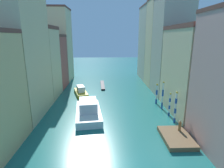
{
  "coord_description": "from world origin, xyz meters",
  "views": [
    {
      "loc": [
        -0.36,
        -14.84,
        12.66
      ],
      "look_at": [
        1.21,
        28.36,
        1.5
      ],
      "focal_mm": 29.42,
      "sensor_mm": 36.0,
      "label": 1
    }
  ],
  "objects_px": {
    "mooring_pole_0": "(176,107)",
    "vaporetto_white": "(88,110)",
    "mooring_pole_3": "(157,93)",
    "motorboat_0": "(81,92)",
    "person_on_dock": "(180,126)",
    "mooring_pole_1": "(170,104)",
    "waterfront_dock": "(176,137)",
    "mooring_pole_2": "(163,95)",
    "gondola_black": "(103,85)"
  },
  "relations": [
    {
      "from": "mooring_pole_0",
      "to": "vaporetto_white",
      "type": "bearing_deg",
      "value": 167.64
    },
    {
      "from": "mooring_pole_3",
      "to": "motorboat_0",
      "type": "height_order",
      "value": "mooring_pole_3"
    },
    {
      "from": "person_on_dock",
      "to": "mooring_pole_1",
      "type": "distance_m",
      "value": 6.01
    },
    {
      "from": "mooring_pole_0",
      "to": "motorboat_0",
      "type": "bearing_deg",
      "value": 137.83
    },
    {
      "from": "vaporetto_white",
      "to": "person_on_dock",
      "type": "bearing_deg",
      "value": -26.6
    },
    {
      "from": "waterfront_dock",
      "to": "mooring_pole_3",
      "type": "height_order",
      "value": "mooring_pole_3"
    },
    {
      "from": "waterfront_dock",
      "to": "vaporetto_white",
      "type": "distance_m",
      "value": 13.99
    },
    {
      "from": "mooring_pole_1",
      "to": "mooring_pole_2",
      "type": "distance_m",
      "value": 3.17
    },
    {
      "from": "mooring_pole_3",
      "to": "person_on_dock",
      "type": "bearing_deg",
      "value": -90.43
    },
    {
      "from": "mooring_pole_2",
      "to": "mooring_pole_3",
      "type": "relative_size",
      "value": 1.27
    },
    {
      "from": "mooring_pole_2",
      "to": "mooring_pole_3",
      "type": "xyz_separation_m",
      "value": [
        -0.32,
        2.67,
        -0.54
      ]
    },
    {
      "from": "waterfront_dock",
      "to": "mooring_pole_1",
      "type": "distance_m",
      "value": 7.53
    },
    {
      "from": "waterfront_dock",
      "to": "motorboat_0",
      "type": "distance_m",
      "value": 23.95
    },
    {
      "from": "vaporetto_white",
      "to": "motorboat_0",
      "type": "xyz_separation_m",
      "value": [
        -2.7,
        11.53,
        -0.26
      ]
    },
    {
      "from": "mooring_pole_3",
      "to": "vaporetto_white",
      "type": "height_order",
      "value": "mooring_pole_3"
    },
    {
      "from": "vaporetto_white",
      "to": "motorboat_0",
      "type": "height_order",
      "value": "vaporetto_white"
    },
    {
      "from": "mooring_pole_0",
      "to": "vaporetto_white",
      "type": "height_order",
      "value": "mooring_pole_0"
    },
    {
      "from": "waterfront_dock",
      "to": "mooring_pole_1",
      "type": "xyz_separation_m",
      "value": [
        1.49,
        7.17,
        1.74
      ]
    },
    {
      "from": "person_on_dock",
      "to": "motorboat_0",
      "type": "relative_size",
      "value": 0.22
    },
    {
      "from": "motorboat_0",
      "to": "gondola_black",
      "type": "bearing_deg",
      "value": 58.04
    },
    {
      "from": "person_on_dock",
      "to": "vaporetto_white",
      "type": "relative_size",
      "value": 0.15
    },
    {
      "from": "person_on_dock",
      "to": "mooring_pole_0",
      "type": "relative_size",
      "value": 0.3
    },
    {
      "from": "waterfront_dock",
      "to": "gondola_black",
      "type": "xyz_separation_m",
      "value": [
        -9.72,
        26.68,
        -0.09
      ]
    },
    {
      "from": "mooring_pole_1",
      "to": "gondola_black",
      "type": "relative_size",
      "value": 0.44
    },
    {
      "from": "mooring_pole_0",
      "to": "mooring_pole_2",
      "type": "bearing_deg",
      "value": 92.1
    },
    {
      "from": "mooring_pole_2",
      "to": "gondola_black",
      "type": "height_order",
      "value": "mooring_pole_2"
    },
    {
      "from": "motorboat_0",
      "to": "mooring_pole_2",
      "type": "bearing_deg",
      "value": -29.24
    },
    {
      "from": "mooring_pole_3",
      "to": "gondola_black",
      "type": "distance_m",
      "value": 17.49
    },
    {
      "from": "waterfront_dock",
      "to": "vaporetto_white",
      "type": "height_order",
      "value": "vaporetto_white"
    },
    {
      "from": "mooring_pole_1",
      "to": "vaporetto_white",
      "type": "distance_m",
      "value": 13.29
    },
    {
      "from": "mooring_pole_1",
      "to": "vaporetto_white",
      "type": "bearing_deg",
      "value": 178.34
    },
    {
      "from": "person_on_dock",
      "to": "mooring_pole_3",
      "type": "xyz_separation_m",
      "value": [
        0.09,
        11.71,
        0.81
      ]
    },
    {
      "from": "mooring_pole_1",
      "to": "mooring_pole_3",
      "type": "height_order",
      "value": "mooring_pole_3"
    },
    {
      "from": "gondola_black",
      "to": "waterfront_dock",
      "type": "bearing_deg",
      "value": -69.99
    },
    {
      "from": "waterfront_dock",
      "to": "gondola_black",
      "type": "distance_m",
      "value": 28.4
    },
    {
      "from": "mooring_pole_1",
      "to": "gondola_black",
      "type": "height_order",
      "value": "mooring_pole_1"
    },
    {
      "from": "waterfront_dock",
      "to": "person_on_dock",
      "type": "xyz_separation_m",
      "value": [
        0.85,
        1.24,
        0.97
      ]
    },
    {
      "from": "waterfront_dock",
      "to": "person_on_dock",
      "type": "distance_m",
      "value": 1.79
    },
    {
      "from": "person_on_dock",
      "to": "vaporetto_white",
      "type": "bearing_deg",
      "value": 153.4
    },
    {
      "from": "mooring_pole_3",
      "to": "vaporetto_white",
      "type": "bearing_deg",
      "value": -156.99
    },
    {
      "from": "mooring_pole_2",
      "to": "waterfront_dock",
      "type": "bearing_deg",
      "value": -97.02
    },
    {
      "from": "mooring_pole_3",
      "to": "gondola_black",
      "type": "relative_size",
      "value": 0.45
    },
    {
      "from": "vaporetto_white",
      "to": "gondola_black",
      "type": "relative_size",
      "value": 1.08
    },
    {
      "from": "waterfront_dock",
      "to": "person_on_dock",
      "type": "relative_size",
      "value": 3.56
    },
    {
      "from": "gondola_black",
      "to": "motorboat_0",
      "type": "relative_size",
      "value": 1.33
    },
    {
      "from": "gondola_black",
      "to": "motorboat_0",
      "type": "distance_m",
      "value": 8.98
    },
    {
      "from": "mooring_pole_2",
      "to": "vaporetto_white",
      "type": "xyz_separation_m",
      "value": [
        -13.03,
        -2.73,
        -1.61
      ]
    },
    {
      "from": "person_on_dock",
      "to": "motorboat_0",
      "type": "bearing_deg",
      "value": 130.63
    },
    {
      "from": "vaporetto_white",
      "to": "mooring_pole_3",
      "type": "bearing_deg",
      "value": 23.01
    },
    {
      "from": "person_on_dock",
      "to": "mooring_pole_2",
      "type": "relative_size",
      "value": 0.29
    }
  ]
}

